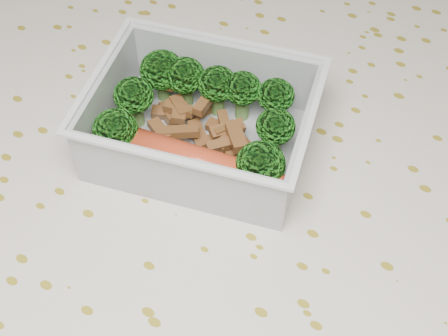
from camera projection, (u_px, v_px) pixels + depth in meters
The scene contains 6 objects.
dining_table at pixel (225, 241), 0.57m from camera, with size 1.40×0.90×0.75m.
tablecloth at pixel (225, 209), 0.53m from camera, with size 1.46×0.96×0.19m.
lunch_container at pixel (202, 129), 0.50m from camera, with size 0.20×0.18×0.06m.
broccoli_florets at pixel (202, 105), 0.50m from camera, with size 0.16×0.13×0.05m.
meat_pile at pixel (202, 124), 0.51m from camera, with size 0.11×0.07×0.03m.
sausage at pixel (192, 162), 0.48m from camera, with size 0.15×0.05×0.03m.
Camera 1 is at (0.15, -0.25, 1.15)m, focal length 50.00 mm.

